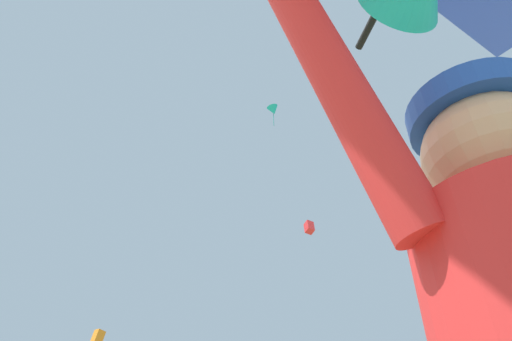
{
  "coord_description": "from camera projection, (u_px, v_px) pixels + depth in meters",
  "views": [
    {
      "loc": [
        -0.11,
        -0.86,
        1.03
      ],
      "look_at": [
        0.38,
        2.38,
        3.39
      ],
      "focal_mm": 30.44,
      "sensor_mm": 36.0,
      "label": 1
    }
  ],
  "objects": [
    {
      "name": "distant_kite_orange_low_left",
      "position": [
        98.0,
        337.0,
        22.52
      ],
      "size": [
        0.72,
        0.68,
        0.79
      ],
      "color": "orange"
    },
    {
      "name": "distant_kite_teal_high_left",
      "position": [
        273.0,
        110.0,
        24.79
      ],
      "size": [
        0.93,
        0.92,
        1.55
      ],
      "color": "#19B2AD"
    },
    {
      "name": "distant_kite_red_low_right",
      "position": [
        309.0,
        227.0,
        39.1
      ],
      "size": [
        0.88,
        1.13,
        1.3
      ],
      "color": "red"
    }
  ]
}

